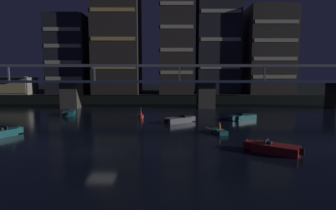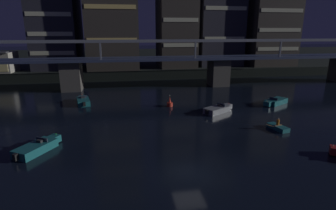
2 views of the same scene
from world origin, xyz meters
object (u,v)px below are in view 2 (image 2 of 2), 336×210
(tower_east_low, at_px, (268,21))
(speedboat_mid_center, at_px, (218,109))
(tower_central, at_px, (176,8))
(speedboat_near_left, at_px, (37,147))
(channel_buoy, at_px, (170,103))
(dinghy_with_paddler, at_px, (278,127))
(tower_west_low, at_px, (57,24))
(speedboat_near_center, at_px, (275,102))
(river_bridge, at_px, (148,66))
(speedboat_mid_left, at_px, (83,101))

(tower_east_low, relative_size, speedboat_mid_center, 4.83)
(tower_central, xyz_separation_m, speedboat_mid_center, (-0.67, -34.58, -16.10))
(speedboat_near_left, height_order, channel_buoy, channel_buoy)
(speedboat_near_left, bearing_deg, tower_east_low, 43.06)
(speedboat_near_left, distance_m, speedboat_mid_center, 23.28)
(speedboat_near_left, distance_m, dinghy_with_paddler, 25.87)
(speedboat_mid_center, bearing_deg, speedboat_near_left, -156.15)
(channel_buoy, height_order, dinghy_with_paddler, channel_buoy)
(tower_west_low, distance_m, channel_buoy, 40.93)
(speedboat_near_center, bearing_deg, speedboat_near_left, -159.11)
(tower_east_low, bearing_deg, dinghy_with_paddler, -116.57)
(river_bridge, distance_m, tower_west_low, 28.11)
(speedboat_near_center, distance_m, dinghy_with_paddler, 11.91)
(speedboat_near_left, relative_size, speedboat_near_center, 1.00)
(tower_central, bearing_deg, speedboat_mid_center, -91.10)
(speedboat_near_left, bearing_deg, speedboat_mid_left, 83.70)
(tower_central, xyz_separation_m, speedboat_near_left, (-21.96, -44.00, -16.10))
(river_bridge, height_order, tower_east_low, tower_east_low)
(speedboat_mid_left, bearing_deg, tower_east_low, 30.46)
(speedboat_mid_center, height_order, dinghy_with_paddler, dinghy_with_paddler)
(tower_central, distance_m, tower_east_low, 25.10)
(speedboat_mid_left, bearing_deg, speedboat_near_left, -96.30)
(speedboat_mid_left, height_order, channel_buoy, channel_buoy)
(tower_west_low, height_order, speedboat_mid_center, tower_west_low)
(tower_east_low, bearing_deg, tower_west_low, 177.96)
(river_bridge, relative_size, tower_central, 3.26)
(tower_west_low, bearing_deg, speedboat_mid_left, -72.55)
(channel_buoy, distance_m, dinghy_with_paddler, 15.99)
(tower_east_low, bearing_deg, speedboat_mid_left, -149.54)
(speedboat_near_left, bearing_deg, river_bridge, 64.78)
(tower_central, height_order, tower_east_low, tower_central)
(tower_central, relative_size, speedboat_near_center, 5.94)
(speedboat_near_center, height_order, speedboat_mid_center, same)
(river_bridge, bearing_deg, tower_central, 61.22)
(speedboat_mid_center, bearing_deg, speedboat_mid_left, 157.66)
(speedboat_near_center, distance_m, channel_buoy, 16.59)
(tower_east_low, bearing_deg, speedboat_near_left, -136.94)
(river_bridge, height_order, dinghy_with_paddler, river_bridge)
(tower_west_low, bearing_deg, speedboat_near_center, -41.09)
(speedboat_near_left, bearing_deg, channel_buoy, 41.88)
(tower_east_low, distance_m, speedboat_near_left, 65.57)
(tower_east_low, distance_m, dinghy_with_paddler, 49.03)
(tower_central, bearing_deg, channel_buoy, -102.69)
(tower_east_low, height_order, speedboat_near_center, tower_east_low)
(speedboat_near_center, bearing_deg, tower_west_low, 138.91)
(speedboat_near_left, bearing_deg, dinghy_with_paddler, 3.71)
(channel_buoy, xyz_separation_m, dinghy_with_paddler, (10.72, -11.86, -0.20))
(speedboat_near_left, distance_m, speedboat_near_center, 33.85)
(river_bridge, height_order, speedboat_near_center, river_bridge)
(speedboat_mid_center, relative_size, channel_buoy, 2.75)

